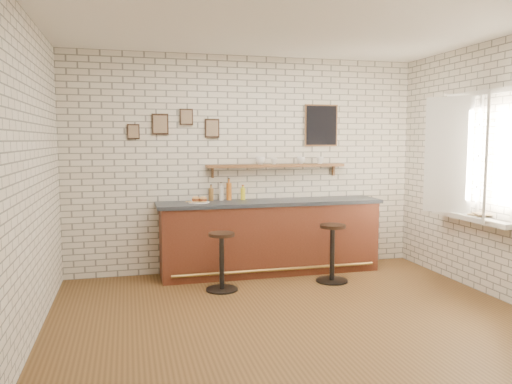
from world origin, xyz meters
TOP-DOWN VIEW (x-y plane):
  - ground at (0.00, 0.00)m, footprint 5.00×5.00m
  - bar_counter at (0.26, 1.70)m, footprint 3.10×0.65m
  - sandwich_plate at (-0.73, 1.72)m, footprint 0.28×0.28m
  - ciabatta_sandwich at (-0.72, 1.72)m, footprint 0.22×0.15m
  - potato_chips at (-0.75, 1.72)m, footprint 0.26×0.17m
  - bitters_bottle_brown at (-0.54, 1.90)m, footprint 0.07×0.07m
  - bitters_bottle_white at (-0.39, 1.90)m, footprint 0.07×0.07m
  - bitters_bottle_amber at (-0.28, 1.90)m, footprint 0.07×0.07m
  - condiment_bottle_yellow at (-0.09, 1.90)m, footprint 0.07×0.07m
  - bar_stool_left at (-0.55, 1.06)m, footprint 0.40×0.40m
  - bar_stool_right at (0.91, 1.07)m, footprint 0.42×0.42m
  - wall_shelf at (0.40, 1.90)m, footprint 2.00×0.18m
  - shelf_cup_a at (0.17, 1.90)m, footprint 0.18×0.18m
  - shelf_cup_b at (0.36, 1.90)m, footprint 0.13×0.13m
  - shelf_cup_c at (0.77, 1.90)m, footprint 0.14×0.14m
  - shelf_cup_d at (1.06, 1.90)m, footprint 0.12×0.12m
  - back_wall_decor at (0.23, 1.98)m, footprint 2.96×0.02m
  - window_sill at (2.40, 0.30)m, footprint 0.20×1.35m
  - casement_window at (2.36, 0.30)m, footprint 0.40×1.30m
  - book_lower at (2.38, 0.22)m, footprint 0.22×0.25m
  - book_upper at (2.38, 0.22)m, footprint 0.23×0.27m

SIDE VIEW (x-z plane):
  - ground at x=0.00m, z-range 0.00..0.00m
  - bar_stool_left at x=-0.55m, z-range 0.03..0.74m
  - bar_stool_right at x=0.91m, z-range 0.03..0.78m
  - bar_counter at x=0.26m, z-range 0.00..1.01m
  - window_sill at x=2.40m, z-range 0.87..0.93m
  - book_lower at x=2.38m, z-range 0.93..0.95m
  - book_upper at x=2.38m, z-range 0.95..0.97m
  - sandwich_plate at x=-0.73m, z-range 1.01..1.02m
  - potato_chips at x=-0.75m, z-range 1.02..1.03m
  - ciabatta_sandwich at x=-0.72m, z-range 1.02..1.09m
  - condiment_bottle_yellow at x=-0.09m, z-range 0.99..1.20m
  - bitters_bottle_brown at x=-0.54m, z-range 0.99..1.21m
  - bitters_bottle_white at x=-0.39m, z-range 0.99..1.24m
  - bitters_bottle_amber at x=-0.28m, z-range 0.98..1.29m
  - wall_shelf at x=0.40m, z-range 1.39..1.57m
  - shelf_cup_b at x=0.36m, z-range 1.50..1.59m
  - shelf_cup_c at x=0.77m, z-range 1.50..1.60m
  - shelf_cup_d at x=1.06m, z-range 1.50..1.60m
  - shelf_cup_a at x=0.17m, z-range 1.50..1.61m
  - casement_window at x=2.36m, z-range 0.87..2.43m
  - back_wall_decor at x=0.23m, z-range 1.77..2.33m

